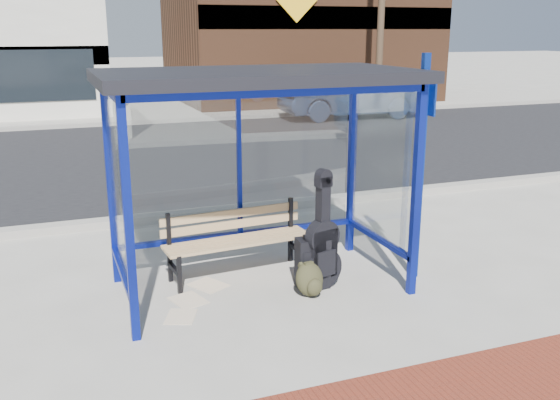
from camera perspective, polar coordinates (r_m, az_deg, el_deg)
name	(u,v)px	position (r m, az deg, el deg)	size (l,w,h in m)	color
ground	(261,287)	(7.15, -1.79, -7.94)	(120.00, 120.00, 0.00)	#B2ADA0
curb_near	(200,213)	(9.76, -7.33, -1.22)	(60.00, 0.25, 0.12)	gray
street_asphalt	(147,156)	(14.64, -12.03, 3.94)	(60.00, 10.00, 0.00)	black
curb_far	(120,123)	(19.62, -14.40, 6.82)	(60.00, 0.25, 0.12)	gray
far_sidewalk	(113,117)	(21.50, -14.99, 7.34)	(60.00, 4.00, 0.01)	#B2ADA0
bus_shelter	(257,103)	(6.67, -2.14, 8.85)	(3.30, 1.80, 2.42)	navy
storefront_brown	(298,19)	(26.70, 1.64, 16.21)	(10.00, 7.08, 6.40)	#59331E
bench	(236,237)	(7.35, -4.02, -3.41)	(1.77, 0.56, 0.82)	black
guitar_bag	(322,248)	(6.96, 3.87, -4.42)	(0.49, 0.24, 1.29)	black
suitcase	(313,263)	(7.04, 3.00, -5.76)	(0.38, 0.26, 0.63)	black
backpack	(310,280)	(6.86, 2.77, -7.34)	(0.34, 0.32, 0.38)	#2C2B18
sign_post	(421,156)	(7.20, 12.77, 3.97)	(0.11, 0.32, 2.58)	navy
newspaper_a	(188,300)	(6.88, -8.38, -9.06)	(0.40, 0.31, 0.01)	white
newspaper_b	(181,317)	(6.53, -9.05, -10.48)	(0.36, 0.29, 0.01)	white
newspaper_c	(208,285)	(7.23, -6.58, -7.73)	(0.40, 0.32, 0.01)	white
parked_car	(352,95)	(20.64, 6.58, 9.56)	(1.61, 4.61, 1.52)	#1A2B4A
fire_hydrant	(425,97)	(24.04, 13.14, 9.13)	(0.30, 0.20, 0.67)	red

